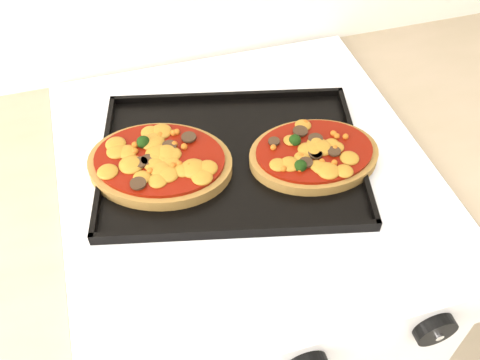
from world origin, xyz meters
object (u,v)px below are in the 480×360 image
object	(u,v)px
stove	(243,299)
pizza_left	(160,162)
baking_tray	(231,157)
pizza_right	(314,153)

from	to	relation	value
stove	pizza_left	xyz separation A→B (m)	(-0.14, 0.01, 0.48)
baking_tray	pizza_right	size ratio (longest dim) A/B	2.00
pizza_right	baking_tray	bearing A→B (deg)	161.82
stove	pizza_right	bearing A→B (deg)	-19.90
stove	pizza_right	xyz separation A→B (m)	(0.10, -0.04, 0.48)
stove	baking_tray	xyz separation A→B (m)	(-0.02, 0.00, 0.47)
pizza_right	pizza_left	bearing A→B (deg)	168.32
baking_tray	stove	bearing A→B (deg)	3.66
pizza_left	pizza_right	world-z (taller)	pizza_left
baking_tray	pizza_left	world-z (taller)	pizza_left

